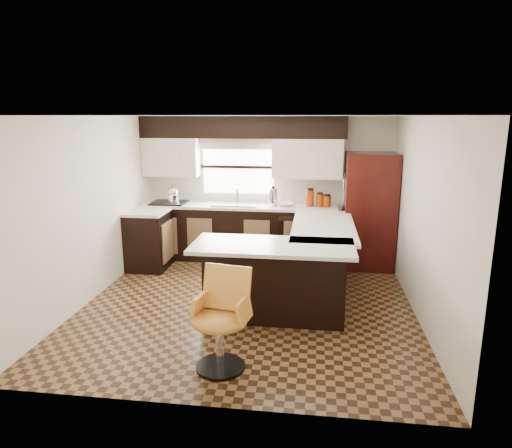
# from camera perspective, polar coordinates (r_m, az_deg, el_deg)

# --- Properties ---
(floor) EXTENTS (4.40, 4.40, 0.00)m
(floor) POSITION_cam_1_polar(r_m,az_deg,el_deg) (6.07, -0.95, -9.91)
(floor) COLOR #49301A
(floor) RESTS_ON ground
(ceiling) EXTENTS (4.40, 4.40, 0.00)m
(ceiling) POSITION_cam_1_polar(r_m,az_deg,el_deg) (5.58, -1.04, 13.38)
(ceiling) COLOR silver
(ceiling) RESTS_ON wall_back
(wall_back) EXTENTS (4.40, 0.00, 4.40)m
(wall_back) POSITION_cam_1_polar(r_m,az_deg,el_deg) (7.85, 1.40, 4.57)
(wall_back) COLOR beige
(wall_back) RESTS_ON floor
(wall_front) EXTENTS (4.40, 0.00, 4.40)m
(wall_front) POSITION_cam_1_polar(r_m,az_deg,el_deg) (3.62, -6.19, -6.01)
(wall_front) COLOR beige
(wall_front) RESTS_ON floor
(wall_left) EXTENTS (0.00, 4.40, 4.40)m
(wall_left) POSITION_cam_1_polar(r_m,az_deg,el_deg) (6.36, -20.06, 1.68)
(wall_left) COLOR beige
(wall_left) RESTS_ON floor
(wall_right) EXTENTS (0.00, 4.40, 4.40)m
(wall_right) POSITION_cam_1_polar(r_m,az_deg,el_deg) (5.78, 20.05, 0.59)
(wall_right) COLOR beige
(wall_right) RESTS_ON floor
(base_cab_back) EXTENTS (3.30, 0.60, 0.90)m
(base_cab_back) POSITION_cam_1_polar(r_m,az_deg,el_deg) (7.77, -2.17, -1.17)
(base_cab_back) COLOR black
(base_cab_back) RESTS_ON floor
(base_cab_left) EXTENTS (0.60, 0.70, 0.90)m
(base_cab_left) POSITION_cam_1_polar(r_m,az_deg,el_deg) (7.51, -13.23, -2.03)
(base_cab_left) COLOR black
(base_cab_left) RESTS_ON floor
(counter_back) EXTENTS (3.30, 0.60, 0.04)m
(counter_back) POSITION_cam_1_polar(r_m,az_deg,el_deg) (7.67, -2.20, 2.25)
(counter_back) COLOR silver
(counter_back) RESTS_ON base_cab_back
(counter_left) EXTENTS (0.60, 0.70, 0.04)m
(counter_left) POSITION_cam_1_polar(r_m,az_deg,el_deg) (7.41, -13.42, 1.49)
(counter_left) COLOR silver
(counter_left) RESTS_ON base_cab_left
(soffit) EXTENTS (3.40, 0.35, 0.36)m
(soffit) POSITION_cam_1_polar(r_m,az_deg,el_deg) (7.64, -1.75, 12.01)
(soffit) COLOR black
(soffit) RESTS_ON wall_back
(upper_cab_left) EXTENTS (0.94, 0.35, 0.64)m
(upper_cab_left) POSITION_cam_1_polar(r_m,az_deg,el_deg) (7.96, -10.52, 8.24)
(upper_cab_left) COLOR beige
(upper_cab_left) RESTS_ON wall_back
(upper_cab_right) EXTENTS (1.14, 0.35, 0.64)m
(upper_cab_right) POSITION_cam_1_polar(r_m,az_deg,el_deg) (7.57, 6.45, 8.13)
(upper_cab_right) COLOR beige
(upper_cab_right) RESTS_ON wall_back
(window_pane) EXTENTS (1.20, 0.02, 0.90)m
(window_pane) POSITION_cam_1_polar(r_m,az_deg,el_deg) (7.85, -2.26, 7.14)
(window_pane) COLOR white
(window_pane) RESTS_ON wall_back
(valance) EXTENTS (1.30, 0.06, 0.18)m
(valance) POSITION_cam_1_polar(r_m,az_deg,el_deg) (7.78, -2.34, 9.97)
(valance) COLOR #D19B93
(valance) RESTS_ON wall_back
(sink) EXTENTS (0.75, 0.45, 0.03)m
(sink) POSITION_cam_1_polar(r_m,az_deg,el_deg) (7.65, -2.60, 2.50)
(sink) COLOR #B2B2B7
(sink) RESTS_ON counter_back
(dishwasher) EXTENTS (0.58, 0.03, 0.78)m
(dishwasher) POSITION_cam_1_polar(r_m,az_deg,el_deg) (7.40, 5.11, -2.12)
(dishwasher) COLOR black
(dishwasher) RESTS_ON floor
(cooktop) EXTENTS (0.58, 0.50, 0.02)m
(cooktop) POSITION_cam_1_polar(r_m,az_deg,el_deg) (7.93, -10.82, 2.64)
(cooktop) COLOR black
(cooktop) RESTS_ON counter_back
(peninsula_long) EXTENTS (0.60, 1.95, 0.90)m
(peninsula_long) POSITION_cam_1_polar(r_m,az_deg,el_deg) (6.44, 7.84, -4.37)
(peninsula_long) COLOR black
(peninsula_long) RESTS_ON floor
(peninsula_return) EXTENTS (1.65, 0.60, 0.90)m
(peninsula_return) POSITION_cam_1_polar(r_m,az_deg,el_deg) (5.54, 2.37, -7.24)
(peninsula_return) COLOR black
(peninsula_return) RESTS_ON floor
(counter_pen_long) EXTENTS (0.84, 1.95, 0.04)m
(counter_pen_long) POSITION_cam_1_polar(r_m,az_deg,el_deg) (6.31, 8.43, -0.30)
(counter_pen_long) COLOR silver
(counter_pen_long) RESTS_ON peninsula_long
(counter_pen_return) EXTENTS (1.89, 0.84, 0.04)m
(counter_pen_return) POSITION_cam_1_polar(r_m,az_deg,el_deg) (5.31, 2.11, -2.79)
(counter_pen_return) COLOR silver
(counter_pen_return) RESTS_ON peninsula_return
(refrigerator) EXTENTS (0.79, 0.76, 1.84)m
(refrigerator) POSITION_cam_1_polar(r_m,az_deg,el_deg) (7.52, 13.94, 1.62)
(refrigerator) COLOR #330A08
(refrigerator) RESTS_ON floor
(bar_chair) EXTENTS (0.61, 0.61, 0.98)m
(bar_chair) POSITION_cam_1_polar(r_m,az_deg,el_deg) (4.44, -4.58, -12.06)
(bar_chair) COLOR orange
(bar_chair) RESTS_ON floor
(kettle) EXTENTS (0.21, 0.21, 0.28)m
(kettle) POSITION_cam_1_polar(r_m,az_deg,el_deg) (7.88, -10.33, 3.73)
(kettle) COLOR silver
(kettle) RESTS_ON cooktop
(percolator) EXTENTS (0.15, 0.15, 0.30)m
(percolator) POSITION_cam_1_polar(r_m,az_deg,el_deg) (7.56, 2.12, 3.41)
(percolator) COLOR silver
(percolator) RESTS_ON counter_back
(mixing_bowl) EXTENTS (0.33, 0.33, 0.07)m
(mixing_bowl) POSITION_cam_1_polar(r_m,az_deg,el_deg) (7.57, 3.67, 2.50)
(mixing_bowl) COLOR white
(mixing_bowl) RESTS_ON counter_back
(canister_large) EXTENTS (0.13, 0.13, 0.27)m
(canister_large) POSITION_cam_1_polar(r_m,az_deg,el_deg) (7.55, 6.76, 3.21)
(canister_large) COLOR maroon
(canister_large) RESTS_ON counter_back
(canister_med) EXTENTS (0.12, 0.12, 0.21)m
(canister_med) POSITION_cam_1_polar(r_m,az_deg,el_deg) (7.56, 7.97, 2.93)
(canister_med) COLOR maroon
(canister_med) RESTS_ON counter_back
(canister_small) EXTENTS (0.13, 0.13, 0.18)m
(canister_small) POSITION_cam_1_polar(r_m,az_deg,el_deg) (7.56, 8.84, 2.81)
(canister_small) COLOR maroon
(canister_small) RESTS_ON counter_back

